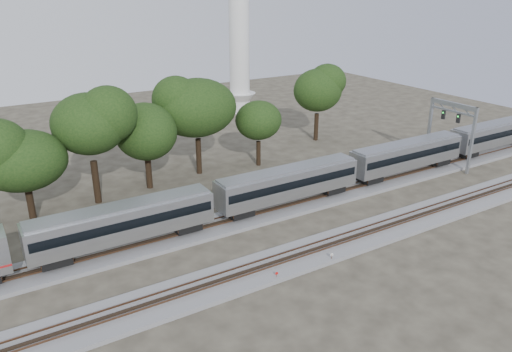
# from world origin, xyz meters

# --- Properties ---
(ground) EXTENTS (160.00, 160.00, 0.00)m
(ground) POSITION_xyz_m (0.00, 0.00, 0.00)
(ground) COLOR #383328
(ground) RESTS_ON ground
(track_far) EXTENTS (160.00, 5.00, 0.73)m
(track_far) POSITION_xyz_m (0.00, 6.00, 0.21)
(track_far) COLOR slate
(track_far) RESTS_ON ground
(track_near) EXTENTS (160.00, 5.00, 0.73)m
(track_near) POSITION_xyz_m (0.00, -4.00, 0.21)
(track_near) COLOR slate
(track_near) RESTS_ON ground
(train) EXTENTS (112.35, 3.21, 4.73)m
(train) POSITION_xyz_m (20.57, 6.00, 3.28)
(train) COLOR #B2B5B9
(train) RESTS_ON ground
(switch_stand_red) EXTENTS (0.27, 0.12, 0.86)m
(switch_stand_red) POSITION_xyz_m (1.20, -6.02, 0.55)
(switch_stand_red) COLOR #512D19
(switch_stand_red) RESTS_ON ground
(switch_stand_white) EXTENTS (0.31, 0.09, 0.99)m
(switch_stand_white) POSITION_xyz_m (7.29, -6.18, 0.63)
(switch_stand_white) COLOR #512D19
(switch_stand_white) RESTS_ON ground
(switch_lever) EXTENTS (0.52, 0.33, 0.30)m
(switch_lever) POSITION_xyz_m (8.22, -5.91, 0.15)
(switch_lever) COLOR #512D19
(switch_lever) RESTS_ON ground
(signal_gantry) EXTENTS (0.64, 7.63, 9.28)m
(signal_gantry) POSITION_xyz_m (38.38, 6.00, 6.76)
(signal_gantry) COLOR gray
(signal_gantry) RESTS_ON ground
(tree_2) EXTENTS (7.16, 7.16, 10.09)m
(tree_2) POSITION_xyz_m (-15.15, 17.97, 7.02)
(tree_2) COLOR black
(tree_2) RESTS_ON ground
(tree_3) EXTENTS (9.88, 9.88, 13.93)m
(tree_3) POSITION_xyz_m (-7.66, 19.25, 9.71)
(tree_3) COLOR black
(tree_3) RESTS_ON ground
(tree_4) EXTENTS (7.60, 7.60, 10.72)m
(tree_4) POSITION_xyz_m (-0.75, 20.46, 7.46)
(tree_4) COLOR black
(tree_4) RESTS_ON ground
(tree_5) EXTENTS (9.37, 9.37, 13.21)m
(tree_5) POSITION_xyz_m (6.95, 21.87, 9.20)
(tree_5) COLOR black
(tree_5) RESTS_ON ground
(tree_6) EXTENTS (6.77, 6.77, 9.55)m
(tree_6) POSITION_xyz_m (15.64, 20.37, 6.64)
(tree_6) COLOR black
(tree_6) RESTS_ON ground
(tree_7) EXTENTS (8.53, 8.53, 12.03)m
(tree_7) POSITION_xyz_m (30.37, 25.90, 8.38)
(tree_7) COLOR black
(tree_7) RESTS_ON ground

